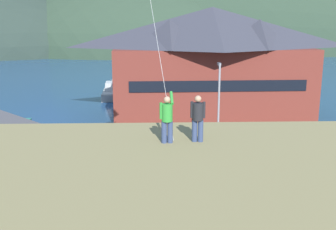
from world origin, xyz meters
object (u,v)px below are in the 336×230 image
parked_car_lone_by_shed (279,188)px  person_kite_flyer (167,118)px  parked_car_front_row_end (234,156)px  parked_car_mid_row_far (132,159)px  moored_boat_outer_mooring (164,91)px  person_companion (198,117)px  harbor_lodge (212,60)px  parked_car_back_row_left (52,189)px  moored_boat_wharfside (117,90)px  parking_light_pole (219,101)px  moored_boat_inner_slip (113,92)px  wharf_dock (139,95)px  parked_car_front_row_silver (172,183)px

parked_car_lone_by_shed → person_kite_flyer: size_ratio=2.31×
parked_car_front_row_end → person_kite_flyer: size_ratio=2.32×
parked_car_front_row_end → parked_car_mid_row_far: size_ratio=1.01×
moored_boat_outer_mooring → person_companion: person_companion is taller
moored_boat_outer_mooring → person_kite_flyer: size_ratio=3.91×
harbor_lodge → person_kite_flyer: harbor_lodge is taller
parked_car_back_row_left → parked_car_lone_by_shed: same height
moored_boat_wharfside → parking_light_pole: 27.78m
parked_car_front_row_end → parked_car_lone_by_shed: same height
harbor_lodge → moored_boat_wharfside: harbor_lodge is taller
moored_boat_inner_slip → person_kite_flyer: bearing=-81.4°
wharf_dock → moored_boat_inner_slip: size_ratio=1.44×
moored_boat_outer_mooring → parking_light_pole: size_ratio=1.02×
moored_boat_wharfside → moored_boat_inner_slip: 1.61m
moored_boat_wharfside → parked_car_front_row_end: bearing=-69.8°
moored_boat_inner_slip → person_companion: person_companion is taller
moored_boat_wharfside → person_companion: person_companion is taller
moored_boat_wharfside → moored_boat_outer_mooring: size_ratio=0.83×
parked_car_front_row_silver → person_kite_flyer: 10.33m
moored_boat_outer_mooring → parked_car_back_row_left: moored_boat_outer_mooring is taller
harbor_lodge → parked_car_back_row_left: harbor_lodge is taller
moored_boat_wharfside → person_kite_flyer: bearing=-82.3°
moored_boat_outer_mooring → person_companion: bearing=-89.7°
parked_car_front_row_silver → parked_car_mid_row_far: size_ratio=1.00×
moored_boat_inner_slip → parked_car_mid_row_far: (4.17, -28.70, 0.34)m
moored_boat_inner_slip → parked_car_front_row_end: moored_boat_inner_slip is taller
wharf_dock → person_companion: (3.71, -40.99, 6.80)m
wharf_dock → moored_boat_outer_mooring: 3.67m
wharf_dock → parked_car_front_row_end: size_ratio=2.79×
parked_car_front_row_end → parked_car_lone_by_shed: (1.50, -5.66, 0.00)m
parked_car_lone_by_shed → person_companion: (-5.57, -7.25, 6.09)m
moored_boat_outer_mooring → parked_car_lone_by_shed: size_ratio=1.69×
parked_car_front_row_end → wharf_dock: bearing=105.5°
moored_boat_wharfside → parked_car_front_row_silver: 35.34m
harbor_lodge → moored_boat_inner_slip: (-11.95, 12.17, -5.59)m
person_companion → person_kite_flyer: bearing=-174.3°
parked_car_back_row_left → parked_car_mid_row_far: (4.34, 5.11, 0.00)m
moored_boat_wharfside → parked_car_lone_by_shed: moored_boat_wharfside is taller
moored_boat_wharfside → parking_light_pole: bearing=-67.4°
parking_light_pole → person_companion: bearing=-101.6°
moored_boat_inner_slip → person_companion: (7.38, -41.39, 6.43)m
person_companion → parked_car_front_row_silver: bearing=94.2°
harbor_lodge → moored_boat_outer_mooring: size_ratio=3.05×
moored_boat_outer_mooring → parked_car_lone_by_shed: (5.81, -34.86, 0.34)m
parked_car_back_row_left → person_companion: bearing=-45.1°
wharf_dock → parked_car_front_row_end: parked_car_front_row_end is taller
parked_car_mid_row_far → harbor_lodge: bearing=64.8°
parking_light_pole → person_kite_flyer: size_ratio=3.83×
moored_boat_wharfside → parked_car_lone_by_shed: size_ratio=1.41×
moored_boat_wharfside → person_kite_flyer: person_kite_flyer is taller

